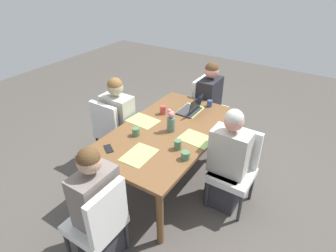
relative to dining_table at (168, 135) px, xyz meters
name	(u,v)px	position (x,y,z in m)	size (l,w,h in m)	color
ground_plane	(168,178)	(0.00, 0.00, -0.65)	(10.00, 10.00, 0.00)	#4C4742
dining_table	(168,135)	(0.00, 0.00, 0.00)	(1.84, 1.05, 0.73)	brown
chair_near_left_near	(112,128)	(0.06, -0.84, -0.16)	(0.44, 0.44, 0.90)	silver
person_near_left_near	(119,125)	(-0.02, -0.78, -0.13)	(0.36, 0.40, 1.19)	#2D2D33
chair_far_left_mid	(235,165)	(-0.09, 0.81, -0.16)	(0.44, 0.44, 0.90)	silver
person_far_left_mid	(228,165)	(-0.02, 0.75, -0.13)	(0.36, 0.40, 1.19)	#2D2D33
chair_head_left_left_far	(206,104)	(-1.24, -0.11, -0.16)	(0.44, 0.44, 0.90)	silver
person_head_left_left_far	(209,106)	(-1.18, -0.03, -0.13)	(0.40, 0.36, 1.19)	#2D2D33
chair_head_right_right_near	(100,221)	(1.26, 0.11, -0.16)	(0.44, 0.44, 0.90)	silver
person_head_right_right_near	(98,210)	(1.20, 0.03, -0.13)	(0.40, 0.36, 1.19)	#2D2D33
flower_vase	(171,121)	(0.00, 0.04, 0.20)	(0.09, 0.09, 0.28)	#4C6B60
placemat_near_left_near	(143,121)	(-0.01, -0.37, 0.08)	(0.36, 0.26, 0.00)	#9EBC66
placemat_far_left_mid	(196,139)	(-0.01, 0.37, 0.08)	(0.36, 0.26, 0.00)	#9EBC66
placemat_head_left_left_far	(190,110)	(-0.56, -0.01, 0.08)	(0.36, 0.26, 0.00)	#9EBC66
placemat_head_right_right_near	(139,155)	(0.57, 0.01, 0.08)	(0.36, 0.26, 0.00)	#9EBC66
laptop_head_left_left_far	(191,109)	(-0.52, 0.02, 0.12)	(0.32, 0.22, 0.21)	#38383D
coffee_mug_near_left	(210,103)	(-0.80, 0.15, 0.12)	(0.07, 0.07, 0.09)	#33477A
coffee_mug_near_right	(178,145)	(0.26, 0.29, 0.13)	(0.08, 0.08, 0.10)	#47704C
coffee_mug_centre_left	(136,132)	(0.29, -0.24, 0.12)	(0.08, 0.08, 0.09)	#47704C
coffee_mug_centre_right	(163,110)	(-0.29, -0.26, 0.13)	(0.08, 0.08, 0.11)	#AD3D38
coffee_mug_far_left	(185,155)	(0.37, 0.44, 0.12)	(0.09, 0.09, 0.08)	#47704C
phone_black	(109,149)	(0.65, -0.32, 0.08)	(0.15, 0.07, 0.01)	black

